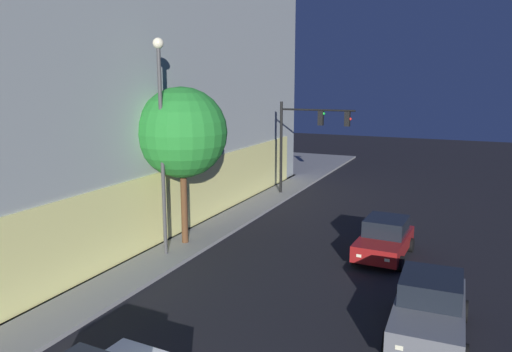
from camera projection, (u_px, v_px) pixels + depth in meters
name	position (u px, v px, depth m)	size (l,w,h in m)	color
modern_building	(2.00, 62.00, 25.76)	(34.30, 21.31, 17.01)	#4C4C51
traffic_light_far_corner	(308.00, 130.00, 30.77)	(0.33, 4.89, 5.98)	black
street_lamp_sidewalk	(161.00, 124.00, 19.77)	(0.44, 0.44, 8.95)	#424242
sidewalk_tree	(182.00, 133.00, 21.29)	(3.99, 3.99, 7.04)	#54341E
car_grey	(429.00, 307.00, 14.23)	(4.55, 2.24, 1.76)	slate
car_red	(385.00, 238.00, 20.68)	(4.09, 2.21, 1.66)	maroon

